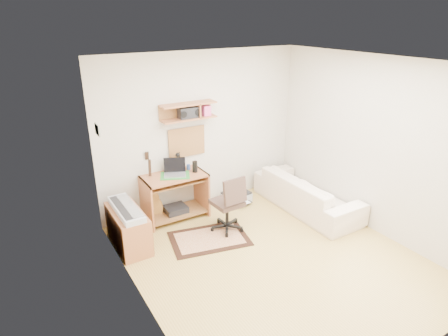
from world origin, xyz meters
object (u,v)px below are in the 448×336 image
desk (175,197)px  printer (236,197)px  sofa (307,187)px  task_chair (227,203)px  cabinet (128,229)px

desk → printer: (1.15, -0.04, -0.29)m
printer → desk: bearing=171.9°
sofa → task_chair: bearing=86.4°
desk → printer: 1.19m
desk → task_chair: task_chair is taller
cabinet → sofa: bearing=-8.6°
desk → task_chair: size_ratio=1.08×
desk → printer: bearing=-1.8°
printer → sofa: (0.89, -0.82, 0.31)m
cabinet → task_chair: bearing=-13.8°
desk → sofa: bearing=-22.7°
desk → sofa: size_ratio=0.50×
printer → sofa: bearing=-48.8°
cabinet → printer: size_ratio=1.95×
printer → cabinet: bearing=-176.1°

